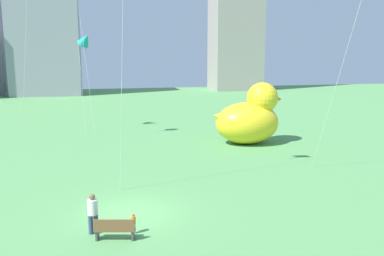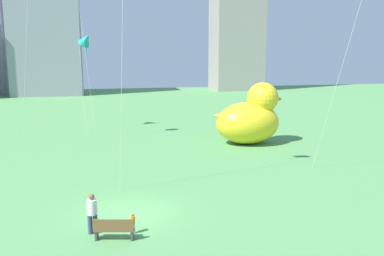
% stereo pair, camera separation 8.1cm
% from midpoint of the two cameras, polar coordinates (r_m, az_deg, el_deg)
% --- Properties ---
extents(ground_plane, '(140.00, 140.00, 0.00)m').
position_cam_midpoint_polar(ground_plane, '(19.04, -8.48, -11.81)').
color(ground_plane, '#559553').
extents(park_bench, '(1.61, 0.79, 0.90)m').
position_cam_midpoint_polar(park_bench, '(16.48, -10.79, -13.73)').
color(park_bench, brown).
rests_on(park_bench, ground).
extents(person_adult, '(0.41, 0.41, 1.67)m').
position_cam_midpoint_polar(person_adult, '(17.04, -13.72, -11.38)').
color(person_adult, '#38476B').
rests_on(person_adult, ground).
extents(person_child, '(0.21, 0.21, 0.87)m').
position_cam_midpoint_polar(person_child, '(16.90, -8.23, -13.00)').
color(person_child, silver).
rests_on(person_child, ground).
extents(giant_inflatable_duck, '(5.97, 3.83, 4.95)m').
position_cam_midpoint_polar(giant_inflatable_duck, '(32.99, 8.24, 1.43)').
color(giant_inflatable_duck, yellow).
rests_on(giant_inflatable_duck, ground).
extents(city_skyline, '(70.07, 19.99, 41.94)m').
position_cam_midpoint_polar(city_skyline, '(80.84, -22.36, 15.98)').
color(city_skyline, gray).
rests_on(city_skyline, ground).
extents(kite_teal, '(1.87, 1.88, 9.27)m').
position_cam_midpoint_polar(kite_teal, '(39.39, -14.63, 11.94)').
color(kite_teal, silver).
rests_on(kite_teal, ground).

